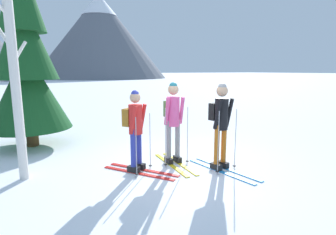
% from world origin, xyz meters
% --- Properties ---
extents(ground_plane, '(400.00, 400.00, 0.00)m').
position_xyz_m(ground_plane, '(0.00, 0.00, 0.00)').
color(ground_plane, white).
extents(skier_in_red, '(1.23, 1.53, 1.71)m').
position_xyz_m(skier_in_red, '(-0.86, 0.24, 0.96)').
color(skier_in_red, red).
rests_on(skier_in_red, ground).
extents(skier_in_pink, '(0.61, 1.63, 1.84)m').
position_xyz_m(skier_in_pink, '(0.07, 0.32, 1.06)').
color(skier_in_pink, yellow).
rests_on(skier_in_pink, ground).
extents(skier_in_black, '(0.62, 1.79, 1.84)m').
position_xyz_m(skier_in_black, '(0.77, -0.48, 1.05)').
color(skier_in_black, '#1E84D1').
rests_on(skier_in_black, ground).
extents(pine_tree_near, '(2.16, 2.16, 5.23)m').
position_xyz_m(pine_tree_near, '(-2.71, 3.42, 2.39)').
color(pine_tree_near, '#51381E').
rests_on(pine_tree_near, ground).
extents(birch_tree_slender, '(0.71, 0.79, 4.82)m').
position_xyz_m(birch_tree_slender, '(-2.95, 0.88, 2.43)').
color(birch_tree_slender, silver).
rests_on(birch_tree_slender, ground).
extents(mountain_ridge_distant, '(69.21, 37.05, 21.76)m').
position_xyz_m(mountain_ridge_distant, '(-1.29, 68.57, 10.90)').
color(mountain_ridge_distant, slate).
rests_on(mountain_ridge_distant, ground).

